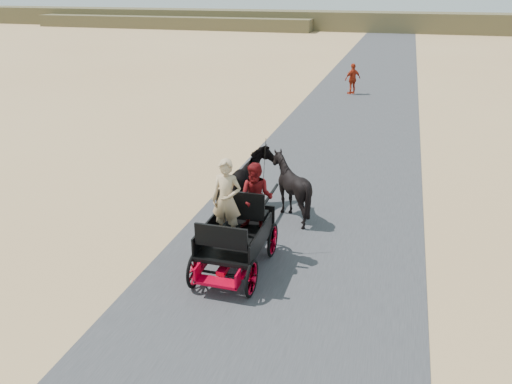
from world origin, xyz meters
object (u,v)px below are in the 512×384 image
(pedestrian, at_px, (353,79))
(carriage, at_px, (236,254))
(horse_right, at_px, (290,187))
(horse_left, at_px, (251,183))

(pedestrian, bearing_deg, carriage, 46.98)
(horse_right, bearing_deg, carriage, 79.61)
(carriage, relative_size, pedestrian, 1.39)
(horse_left, height_order, pedestrian, pedestrian)
(carriage, xyz_separation_m, horse_right, (0.55, 3.00, 0.49))
(horse_right, bearing_deg, horse_left, 0.00)
(horse_left, distance_m, horse_right, 1.10)
(carriage, bearing_deg, horse_right, 79.61)
(horse_left, relative_size, pedestrian, 1.16)
(carriage, distance_m, horse_right, 3.09)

